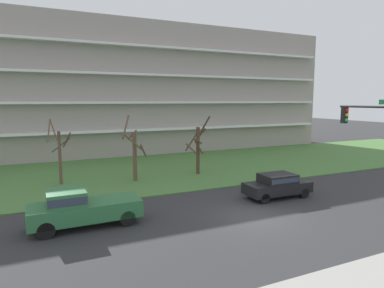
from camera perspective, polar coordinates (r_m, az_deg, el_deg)
ground at (r=18.95m, az=10.56°, el=-12.13°), size 160.00×160.00×0.00m
grass_lawn_strip at (r=31.00m, az=-4.58°, el=-4.25°), size 80.00×16.00×0.08m
apartment_building at (r=44.45m, az=-11.31°, el=8.94°), size 50.84×14.32×15.16m
tree_far_left at (r=26.68m, az=-21.62°, el=-1.38°), size 1.69×1.47×4.98m
tree_left at (r=26.26m, az=-9.75°, el=-1.43°), size 2.05×2.04×5.18m
tree_center at (r=28.41m, az=0.99°, el=-0.55°), size 1.96×1.99×5.02m
sedan_black_near_left at (r=22.67m, az=14.30°, el=-6.67°), size 4.43×1.88×1.57m
pickup_green_center_left at (r=17.89m, az=-18.40°, el=-10.15°), size 5.42×2.06×1.95m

